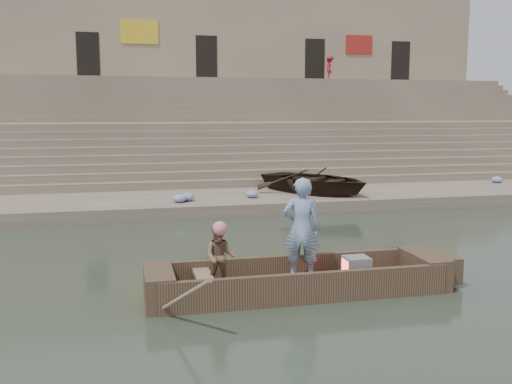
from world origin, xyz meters
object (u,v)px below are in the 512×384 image
object	(u,v)px
main_rowboat	(299,287)
standing_man	(302,228)
rowing_man	(220,257)
beached_rowboat	(315,180)
television	(356,267)
pedestrian	(330,68)

from	to	relation	value
main_rowboat	standing_man	world-z (taller)	standing_man
rowing_man	beached_rowboat	bearing A→B (deg)	79.00
television	rowing_man	bearing A→B (deg)	-178.81
standing_man	beached_rowboat	xyz separation A→B (m)	(3.49, 9.37, -0.33)
main_rowboat	television	bearing A→B (deg)	-0.00
main_rowboat	beached_rowboat	xyz separation A→B (m)	(3.60, 9.55, 0.74)
main_rowboat	rowing_man	size ratio (longest dim) A/B	4.38
standing_man	rowing_man	xyz separation A→B (m)	(-1.58, -0.24, -0.39)
television	beached_rowboat	size ratio (longest dim) A/B	0.11
standing_man	rowing_man	world-z (taller)	standing_man
main_rowboat	standing_man	bearing A→B (deg)	60.15
rowing_man	television	distance (m)	2.63
beached_rowboat	pedestrian	size ratio (longest dim) A/B	2.83
standing_man	beached_rowboat	size ratio (longest dim) A/B	0.44
standing_man	pedestrian	xyz separation A→B (m)	(9.39, 23.95, 4.79)
standing_man	beached_rowboat	bearing A→B (deg)	-92.25
rowing_man	beached_rowboat	xyz separation A→B (m)	(5.07, 9.61, 0.06)
standing_man	television	xyz separation A→B (m)	(1.02, -0.18, -0.76)
standing_man	beached_rowboat	distance (m)	10.00
pedestrian	rowing_man	bearing A→B (deg)	-179.58
rowing_man	pedestrian	distance (m)	27.05
pedestrian	standing_man	bearing A→B (deg)	-176.59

